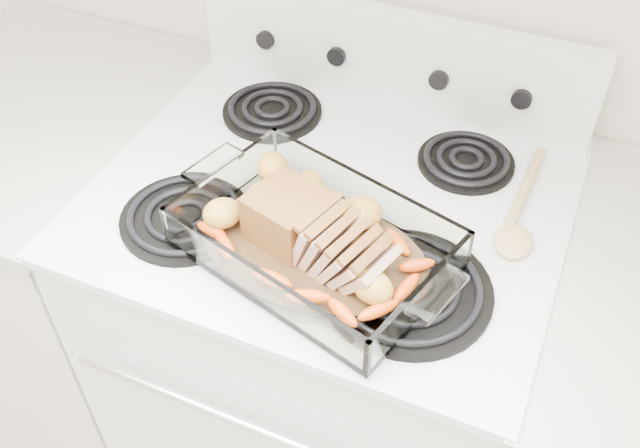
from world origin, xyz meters
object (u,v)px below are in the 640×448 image
at_px(counter_left, 76,261).
at_px(electric_range, 329,348).
at_px(baking_dish, 315,246).
at_px(pork_roast, 306,230).

bearing_deg(counter_left, electric_range, 0.10).
height_order(electric_range, counter_left, electric_range).
bearing_deg(counter_left, baking_dish, -12.36).
relative_size(electric_range, baking_dish, 2.87).
distance_m(electric_range, baking_dish, 0.51).
distance_m(baking_dish, pork_roast, 0.03).
xyz_separation_m(electric_range, baking_dish, (0.04, -0.16, 0.48)).
bearing_deg(electric_range, baking_dish, -76.46).
height_order(electric_range, pork_roast, electric_range).
height_order(baking_dish, pork_roast, pork_roast).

